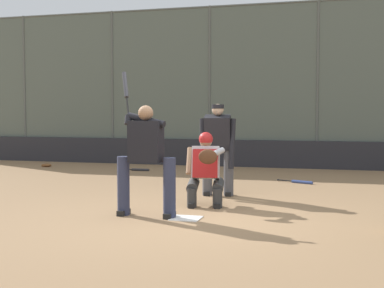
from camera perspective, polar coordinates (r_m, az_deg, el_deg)
ground_plane at (r=8.00m, az=-0.63°, el=-7.97°), size 160.00×160.00×0.00m
home_plate_marker at (r=8.00m, az=-0.63°, el=-7.92°), size 0.43×0.43×0.01m
backstop_fence at (r=15.46m, az=7.49°, el=6.54°), size 21.69×0.08×4.66m
padding_wall at (r=15.39m, az=7.38°, el=-1.04°), size 21.18×0.18×0.77m
bleachers_beyond at (r=18.36m, az=-2.23°, el=-0.30°), size 15.13×1.95×1.16m
batter_at_plate at (r=8.08m, az=-4.98°, el=-1.30°), size 1.04×0.63×2.22m
catcher_behind_plate at (r=8.99m, az=1.45°, el=-2.55°), size 0.70×0.81×1.24m
umpire_home at (r=10.05m, az=2.76°, el=-0.27°), size 0.70×0.47×1.73m
spare_bat_near_backstop at (r=14.41m, az=-5.77°, el=-2.74°), size 0.85×0.08×0.07m
spare_bat_by_padding at (r=12.11m, az=11.39°, el=-3.97°), size 0.82×0.39×0.07m
fielding_glove_on_dirt at (r=15.94m, az=-15.26°, el=-2.19°), size 0.28×0.21×0.10m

